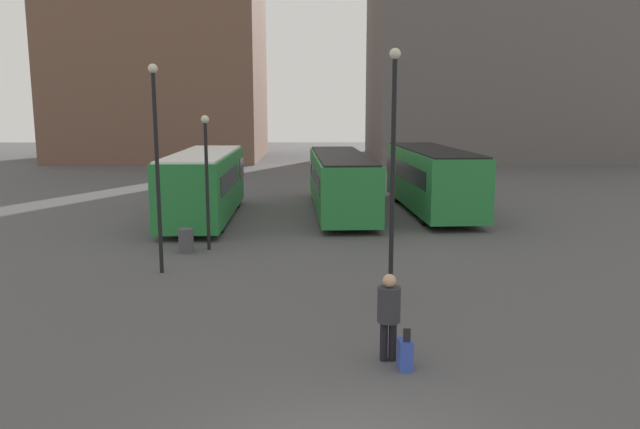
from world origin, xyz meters
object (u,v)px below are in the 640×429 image
object	(u,v)px
bus_1	(340,180)
traveler	(389,310)
suitcase	(405,354)
trash_bin	(186,241)
lamp_post_1	(207,170)
lamp_post_2	(157,154)
bus_0	(205,183)
bus_2	(431,177)
lamp_post_0	(393,159)

from	to	relation	value
bus_1	traveler	world-z (taller)	bus_1
suitcase	trash_bin	xyz separation A→B (m)	(-6.21, 9.85, 0.12)
lamp_post_1	lamp_post_2	bearing A→B (deg)	-106.62
bus_1	suitcase	xyz separation A→B (m)	(0.47, -18.25, -1.22)
traveler	trash_bin	xyz separation A→B (m)	(-5.93, 9.41, -0.64)
bus_0	bus_1	distance (m)	6.44
bus_0	lamp_post_1	xyz separation A→B (m)	(1.16, -6.13, 1.21)
bus_1	suitcase	world-z (taller)	bus_1
bus_2	lamp_post_1	xyz separation A→B (m)	(-9.40, -8.00, 1.19)
bus_2	lamp_post_0	size ratio (longest dim) A/B	1.65
lamp_post_2	lamp_post_1	bearing A→B (deg)	73.38
bus_2	lamp_post_1	distance (m)	12.40
traveler	lamp_post_1	xyz separation A→B (m)	(-5.22, 9.87, 1.78)
traveler	trash_bin	bearing A→B (deg)	28.76
lamp_post_0	trash_bin	size ratio (longest dim) A/B	7.59
bus_0	trash_bin	size ratio (longest dim) A/B	11.70
bus_0	bus_2	world-z (taller)	bus_2
traveler	trash_bin	size ratio (longest dim) A/B	2.11
lamp_post_2	bus_2	bearing A→B (deg)	47.09
lamp_post_2	lamp_post_0	bearing A→B (deg)	-23.49
lamp_post_1	trash_bin	xyz separation A→B (m)	(-0.71, -0.46, -2.42)
traveler	suitcase	size ratio (longest dim) A/B	2.05
lamp_post_2	trash_bin	size ratio (longest dim) A/B	7.36
bus_1	trash_bin	bearing A→B (deg)	143.31
bus_1	traveler	distance (m)	17.82
lamp_post_0	lamp_post_1	world-z (taller)	lamp_post_0
suitcase	bus_2	bearing A→B (deg)	-15.51
lamp_post_0	lamp_post_1	xyz separation A→B (m)	(-5.74, 6.02, -0.90)
bus_0	suitcase	distance (m)	17.79
lamp_post_0	suitcase	bearing A→B (deg)	-93.20
bus_0	lamp_post_1	size ratio (longest dim) A/B	2.10
bus_0	trash_bin	distance (m)	6.72
lamp_post_1	lamp_post_2	world-z (taller)	lamp_post_2
bus_2	trash_bin	distance (m)	13.24
bus_0	traveler	xyz separation A→B (m)	(6.37, -16.01, -0.57)
suitcase	lamp_post_2	distance (m)	10.20
bus_1	lamp_post_2	bearing A→B (deg)	149.33
traveler	lamp_post_2	size ratio (longest dim) A/B	0.29
bus_2	trash_bin	world-z (taller)	bus_2
suitcase	trash_bin	bearing A→B (deg)	28.77
bus_0	lamp_post_0	distance (m)	14.13
bus_0	bus_1	bearing A→B (deg)	-74.46
traveler	suitcase	bearing A→B (deg)	-151.06
traveler	suitcase	world-z (taller)	traveler
bus_2	lamp_post_1	size ratio (longest dim) A/B	2.25
suitcase	lamp_post_2	xyz separation A→B (m)	(-6.43, 7.18, 3.33)
suitcase	lamp_post_1	world-z (taller)	lamp_post_1
trash_bin	lamp_post_1	bearing A→B (deg)	32.92
bus_1	bus_0	bearing A→B (deg)	103.95
bus_0	lamp_post_0	world-z (taller)	lamp_post_0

